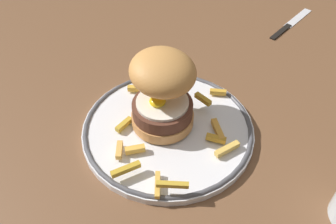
# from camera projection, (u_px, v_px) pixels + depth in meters

# --- Properties ---
(ground_plane) EXTENTS (1.37, 1.01, 0.04)m
(ground_plane) POSITION_uv_depth(u_px,v_px,m) (154.00, 118.00, 0.64)
(ground_plane) COLOR brown
(dinner_plate) EXTENTS (0.28, 0.28, 0.02)m
(dinner_plate) POSITION_uv_depth(u_px,v_px,m) (168.00, 128.00, 0.58)
(dinner_plate) COLOR silver
(dinner_plate) RESTS_ON ground_plane
(burger) EXTENTS (0.14, 0.14, 0.12)m
(burger) POSITION_uv_depth(u_px,v_px,m) (163.00, 90.00, 0.55)
(burger) COLOR #CB884A
(burger) RESTS_ON dinner_plate
(fries_pile) EXTENTS (0.21, 0.24, 0.02)m
(fries_pile) POSITION_uv_depth(u_px,v_px,m) (174.00, 137.00, 0.55)
(fries_pile) COLOR gold
(fries_pile) RESTS_ON dinner_plate
(knife) EXTENTS (0.10, 0.17, 0.01)m
(knife) POSITION_uv_depth(u_px,v_px,m) (288.00, 25.00, 0.83)
(knife) COLOR black
(knife) RESTS_ON ground_plane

